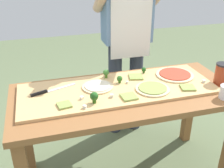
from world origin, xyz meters
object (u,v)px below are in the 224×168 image
object	(u,v)px
pizza_whole_cheese_artichoke	(98,86)
broccoli_floret_back_left	(106,73)
pizza_slice_near_right	(64,105)
pizza_slice_far_right	(136,77)
pizza_whole_tomato_red	(175,75)
broccoli_floret_front_right	(120,79)
chefs_knife	(47,91)
prep_table	(125,107)
cheese_crumble_c	(112,96)
broccoli_floret_front_mid	(94,97)
cheese_crumble_e	(85,107)
pizza_slice_near_left	(188,87)
pizza_slice_far_left	(129,97)
cheese_crumble_a	(82,98)
cook_center	(127,30)
cheese_crumble_b	(127,82)
pizza_whole_pesto_green	(153,89)
sauce_jar	(222,74)
broccoli_floret_back_right	(144,70)
cheese_crumble_d	(204,81)

from	to	relation	value
pizza_whole_cheese_artichoke	broccoli_floret_back_left	xyz separation A→B (m)	(0.10, 0.13, 0.03)
pizza_whole_cheese_artichoke	pizza_slice_near_right	bearing A→B (deg)	-144.00
pizza_whole_cheese_artichoke	pizza_slice_far_right	size ratio (longest dim) A/B	2.17
pizza_whole_tomato_red	broccoli_floret_front_right	xyz separation A→B (m)	(-0.43, -0.00, 0.02)
chefs_knife	prep_table	bearing A→B (deg)	-12.25
pizza_slice_far_right	cheese_crumble_c	size ratio (longest dim) A/B	4.82
pizza_whole_tomato_red	pizza_slice_near_right	world-z (taller)	pizza_whole_tomato_red
broccoli_floret_front_mid	broccoli_floret_front_right	xyz separation A→B (m)	(0.23, 0.22, -0.01)
broccoli_floret_front_mid	cheese_crumble_e	bearing A→B (deg)	-146.30
chefs_knife	pizza_slice_near_left	bearing A→B (deg)	-12.88
prep_table	pizza_slice_far_left	bearing A→B (deg)	-98.69
pizza_slice_near_right	cheese_crumble_e	distance (m)	0.13
pizza_slice_near_left	broccoli_floret_back_left	world-z (taller)	broccoli_floret_back_left
cheese_crumble_a	cook_center	size ratio (longest dim) A/B	0.01
pizza_slice_far_left	broccoli_floret_front_mid	distance (m)	0.23
chefs_knife	broccoli_floret_front_right	xyz separation A→B (m)	(0.49, -0.00, 0.02)
cheese_crumble_a	cheese_crumble_b	world-z (taller)	cheese_crumble_a
cheese_crumble_e	cook_center	distance (m)	0.94
pizza_whole_pesto_green	broccoli_floret_back_left	xyz separation A→B (m)	(-0.25, 0.26, 0.03)
pizza_whole_pesto_green	cheese_crumble_e	world-z (taller)	cheese_crumble_e
broccoli_floret_back_left	cheese_crumble_b	size ratio (longest dim) A/B	4.19
cheese_crumble_a	cheese_crumble_c	xyz separation A→B (m)	(0.19, -0.03, 0.00)
chefs_knife	cheese_crumble_c	xyz separation A→B (m)	(0.38, -0.18, 0.00)
broccoli_floret_front_mid	cheese_crumble_e	distance (m)	0.09
chefs_knife	sauce_jar	distance (m)	1.20
prep_table	cheese_crumble_b	world-z (taller)	cheese_crumble_b
pizza_slice_near_right	cheese_crumble_a	bearing A→B (deg)	23.50
cook_center	cheese_crumble_e	bearing A→B (deg)	-124.38
broccoli_floret_back_right	pizza_whole_tomato_red	bearing A→B (deg)	-27.33
pizza_slice_far_right	cook_center	distance (m)	0.50
pizza_slice_near_right	prep_table	bearing A→B (deg)	13.09
broccoli_floret_front_right	broccoli_floret_back_right	xyz separation A→B (m)	(0.23, 0.11, -0.00)
broccoli_floret_front_mid	cook_center	world-z (taller)	cook_center
broccoli_floret_front_mid	broccoli_floret_front_right	world-z (taller)	broccoli_floret_front_mid
pizza_whole_pesto_green	pizza_slice_near_right	xyz separation A→B (m)	(-0.59, -0.05, -0.00)
pizza_whole_tomato_red	cook_center	world-z (taller)	cook_center
broccoli_floret_back_right	cheese_crumble_b	xyz separation A→B (m)	(-0.18, -0.13, -0.02)
prep_table	broccoli_floret_back_right	xyz separation A→B (m)	(0.22, 0.22, 0.16)
pizza_slice_near_left	cheese_crumble_d	world-z (taller)	cheese_crumble_d
pizza_whole_pesto_green	cheese_crumble_e	bearing A→B (deg)	-167.16
broccoli_floret_front_right	cheese_crumble_d	bearing A→B (deg)	-15.45
broccoli_floret_front_right	cheese_crumble_b	xyz separation A→B (m)	(0.05, -0.02, -0.02)
cheese_crumble_c	sauce_jar	world-z (taller)	sauce_jar
pizza_whole_tomato_red	broccoli_floret_back_left	bearing A→B (deg)	168.39
pizza_whole_cheese_artichoke	cheese_crumble_e	bearing A→B (deg)	-119.36
chefs_knife	cheese_crumble_a	world-z (taller)	cheese_crumble_a
pizza_whole_pesto_green	cheese_crumble_a	xyz separation A→B (m)	(-0.48, 0.00, 0.00)
broccoli_floret_back_right	broccoli_floret_back_left	bearing A→B (deg)	-179.35
broccoli_floret_back_right	cheese_crumble_c	bearing A→B (deg)	-138.81
pizza_slice_near_left	cheese_crumble_c	size ratio (longest dim) A/B	4.53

